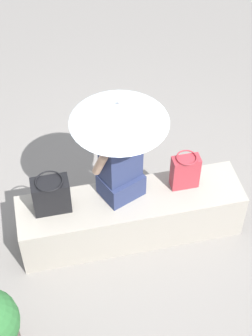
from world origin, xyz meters
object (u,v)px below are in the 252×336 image
object	(u,v)px
person_seated	(121,162)
tote_bag_canvas	(51,195)
parasol	(119,113)
handbag_black	(185,171)

from	to	relation	value
person_seated	tote_bag_canvas	distance (m)	0.65
parasol	handbag_black	bearing A→B (deg)	174.94
tote_bag_canvas	person_seated	bearing A→B (deg)	-175.95
person_seated	handbag_black	bearing A→B (deg)	176.62
person_seated	tote_bag_canvas	world-z (taller)	person_seated
handbag_black	tote_bag_canvas	world-z (taller)	handbag_black
handbag_black	tote_bag_canvas	size ratio (longest dim) A/B	1.01
tote_bag_canvas	parasol	bearing A→B (deg)	-174.31
parasol	person_seated	bearing A→B (deg)	105.24
tote_bag_canvas	handbag_black	bearing A→B (deg)	-179.53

